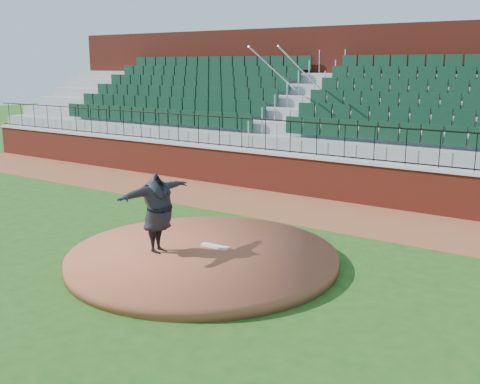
{
  "coord_description": "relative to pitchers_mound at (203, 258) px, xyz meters",
  "views": [
    {
      "loc": [
        6.83,
        -8.48,
        4.05
      ],
      "look_at": [
        0.0,
        1.5,
        1.3
      ],
      "focal_mm": 42.26,
      "sensor_mm": 36.0,
      "label": 1
    }
  ],
  "objects": [
    {
      "name": "wall_railing",
      "position": [
        0.08,
        6.74,
        1.67
      ],
      "size": [
        34.0,
        0.05,
        1.0
      ],
      "primitive_type": null,
      "color": "black",
      "rests_on": "wall_cap"
    },
    {
      "name": "seating_stands",
      "position": [
        0.08,
        9.47,
        2.18
      ],
      "size": [
        34.0,
        5.1,
        4.6
      ],
      "primitive_type": null,
      "color": "gray",
      "rests_on": "ground"
    },
    {
      "name": "pitcher",
      "position": [
        -0.76,
        -0.5,
        0.96
      ],
      "size": [
        0.6,
        2.05,
        1.66
      ],
      "primitive_type": "imported",
      "rotation": [
        0.0,
        0.0,
        1.59
      ],
      "color": "black",
      "rests_on": "pitchers_mound"
    },
    {
      "name": "field_wall",
      "position": [
        0.08,
        6.74,
        0.47
      ],
      "size": [
        34.0,
        0.35,
        1.2
      ],
      "primitive_type": "cube",
      "color": "maroon",
      "rests_on": "ground"
    },
    {
      "name": "concourse_wall",
      "position": [
        0.08,
        12.27,
        2.62
      ],
      "size": [
        34.0,
        0.5,
        5.5
      ],
      "primitive_type": "cube",
      "color": "maroon",
      "rests_on": "ground"
    },
    {
      "name": "pitchers_mound",
      "position": [
        0.0,
        0.0,
        0.0
      ],
      "size": [
        5.57,
        5.57,
        0.25
      ],
      "primitive_type": "cylinder",
      "color": "brown",
      "rests_on": "ground"
    },
    {
      "name": "pitching_rubber",
      "position": [
        0.03,
        0.38,
        0.15
      ],
      "size": [
        0.64,
        0.2,
        0.04
      ],
      "primitive_type": "cube",
      "rotation": [
        0.0,
        0.0,
        0.06
      ],
      "color": "white",
      "rests_on": "pitchers_mound"
    },
    {
      "name": "warning_track",
      "position": [
        0.08,
        5.14,
        -0.12
      ],
      "size": [
        34.0,
        3.2,
        0.01
      ],
      "primitive_type": "cube",
      "color": "brown",
      "rests_on": "ground"
    },
    {
      "name": "wall_cap",
      "position": [
        0.08,
        6.74,
        1.12
      ],
      "size": [
        34.0,
        0.45,
        0.1
      ],
      "primitive_type": "cube",
      "color": "#B7B7B7",
      "rests_on": "field_wall"
    },
    {
      "name": "ground",
      "position": [
        0.08,
        -0.26,
        -0.12
      ],
      "size": [
        90.0,
        90.0,
        0.0
      ],
      "primitive_type": "plane",
      "color": "#204A15",
      "rests_on": "ground"
    }
  ]
}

